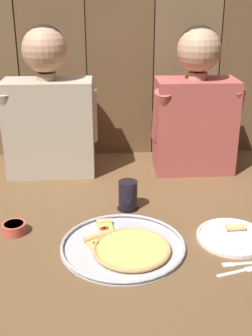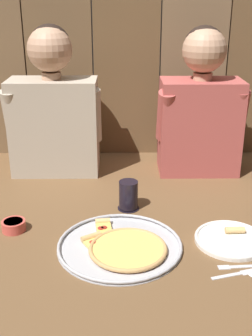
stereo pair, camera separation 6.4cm
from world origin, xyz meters
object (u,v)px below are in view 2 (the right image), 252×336
at_px(dinner_plate, 231,239).
at_px(drinking_glass, 128,195).
at_px(dipping_bowl, 14,225).
at_px(diner_left, 53,106).
at_px(diner_right, 201,106).
at_px(pizza_tray, 122,246).

bearing_deg(dinner_plate, drinking_glass, 144.32).
relative_size(dipping_bowl, diner_left, 0.13).
bearing_deg(dipping_bowl, diner_right, 36.81).
relative_size(dinner_plate, drinking_glass, 2.12).
height_order(dipping_bowl, diner_right, diner_right).
bearing_deg(dinner_plate, diner_left, 136.59).
relative_size(drinking_glass, dipping_bowl, 1.36).
xyz_separation_m(pizza_tray, diner_left, (-0.29, 0.65, 0.29)).
height_order(pizza_tray, dipping_bowl, dipping_bowl).
relative_size(diner_left, diner_right, 1.01).
bearing_deg(diner_left, drinking_glass, -49.78).
bearing_deg(drinking_glass, pizza_tray, -95.19).
bearing_deg(dinner_plate, diner_right, 91.08).
xyz_separation_m(dinner_plate, diner_right, (-0.01, 0.61, 0.29)).
relative_size(pizza_tray, drinking_glass, 3.60).
distance_m(pizza_tray, drinking_glass, 0.28).
xyz_separation_m(pizza_tray, diner_right, (0.34, 0.65, 0.29)).
relative_size(dinner_plate, diner_left, 0.37).
bearing_deg(drinking_glass, dipping_bowl, -158.27).
distance_m(dinner_plate, drinking_glass, 0.41).
distance_m(dinner_plate, diner_left, 0.93).
xyz_separation_m(pizza_tray, dinner_plate, (0.35, 0.04, -0.00)).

